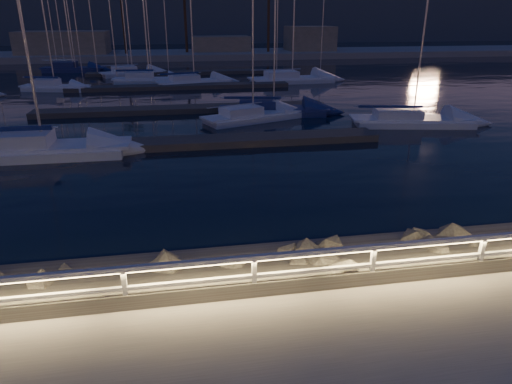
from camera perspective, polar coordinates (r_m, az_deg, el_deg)
ground at (r=11.25m, az=-5.37°, el=-13.05°), size 400.00×400.00×0.00m
harbor_water at (r=41.16m, az=-9.24°, el=10.77°), size 400.00×440.00×0.60m
guard_rail at (r=10.83m, az=-5.88°, el=-9.69°), size 44.11×0.12×1.06m
riprap at (r=15.03m, az=22.93°, el=-6.55°), size 32.03×2.84×1.41m
floating_docks at (r=42.33m, az=-9.33°, el=11.82°), size 22.00×36.00×0.40m
far_shore at (r=83.55m, az=-10.16°, el=16.78°), size 160.00×14.00×5.20m
distant_hills at (r=144.59m, az=-19.81°, el=19.44°), size 230.00×37.50×18.00m
sailboat_b at (r=26.36m, az=-25.52°, el=5.00°), size 8.79×2.76×14.90m
sailboat_c at (r=32.27m, az=-0.69°, el=9.58°), size 7.58×4.62×12.49m
sailboat_d at (r=32.58m, az=18.63°, el=8.61°), size 8.51×3.93×13.90m
sailboat_h at (r=34.43m, az=1.84°, el=10.32°), size 8.41×3.79×13.75m
sailboat_i at (r=49.86m, az=-24.00°, el=11.96°), size 6.80×3.54×11.22m
sailboat_j at (r=52.35m, az=-13.41°, el=13.56°), size 7.95×3.12×13.21m
sailboat_k at (r=49.72m, az=-7.97°, el=13.53°), size 8.27×4.27×13.52m
sailboat_l at (r=51.54m, az=4.26°, el=13.97°), size 9.80×3.57×16.25m
sailboat_m at (r=65.92m, az=-22.05°, el=14.14°), size 8.18×3.39×13.61m
sailboat_n at (r=59.36m, az=-15.38°, el=14.23°), size 7.87×4.59×12.97m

